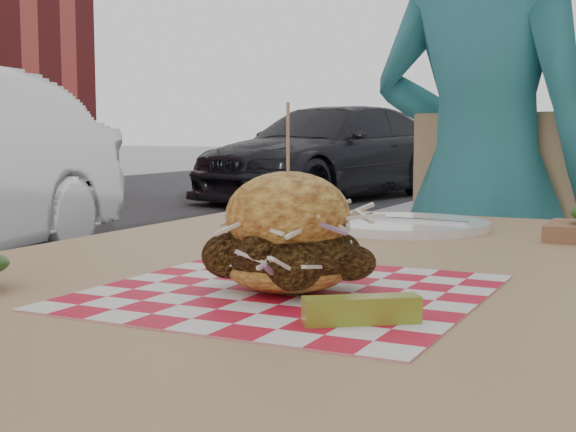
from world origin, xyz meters
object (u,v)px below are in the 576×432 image
Objects in this scene: car_dark at (329,152)px; patio_chair at (493,288)px; patio_table at (313,324)px; sandwich at (288,239)px; diner at (482,184)px.

patio_chair is at bearing -51.43° from car_dark.
patio_table is 0.94m from patio_chair.
sandwich is at bearing -54.05° from car_dark.
patio_table is at bearing -53.93° from car_dark.
car_dark is 23.66× the size of sandwich.
sandwich is at bearing -75.25° from patio_chair.
car_dark is 8.95m from patio_chair.
car_dark is at bearing -52.43° from diner.
patio_table is at bearing 103.22° from diner.
diner is 0.36× the size of car_dark.
diner is 1.00m from patio_table.
diner is at bearing 139.73° from patio_chair.
patio_chair is at bearing 91.83° from sandwich.
patio_table is (3.87, -8.99, 0.05)m from car_dark.
patio_chair reaches higher than sandwich.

